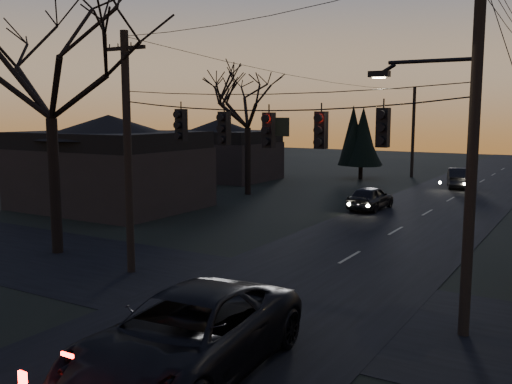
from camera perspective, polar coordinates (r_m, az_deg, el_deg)
The scene contains 14 objects.
main_road at distance 26.75m, azimuth 12.52°, elevation -4.57°, with size 8.00×120.00×0.02m, color black.
cross_road at distance 17.85m, azimuth 2.10°, elevation -10.69°, with size 60.00×7.00×0.02m, color black.
utility_pole_right at distance 16.11m, azimuth 20.00°, elevation -13.30°, with size 5.00×0.30×10.00m, color black, non-canonical shape.
utility_pole_left at distance 21.27m, azimuth -12.35°, elevation -7.83°, with size 1.80×0.30×8.50m, color black, non-canonical shape.
utility_pole_far_l at distance 53.07m, azimuth 15.28°, elevation 1.45°, with size 0.30×0.30×8.00m, color black, non-canonical shape.
span_signal_assembly at distance 17.04m, azimuth 1.48°, elevation 6.42°, with size 11.50×0.44×1.57m.
bare_tree_left at distance 24.37m, azimuth -20.03°, elevation 12.10°, with size 10.82×10.82×10.98m.
bare_tree_dist at distance 39.91m, azimuth -0.84°, elevation 9.11°, with size 6.62×6.62×9.38m.
evergreen_dist at distance 50.51m, azimuth 10.50°, elevation 5.31°, with size 3.40×3.40×5.90m.
house_left_near at distance 35.45m, azimuth -14.41°, elevation 2.96°, with size 10.00×8.00×5.60m.
house_left_far at distance 49.69m, azimuth -3.66°, elevation 4.30°, with size 9.00×7.00×5.20m.
suv_near at distance 12.81m, azimuth -6.90°, elevation -14.11°, with size 3.02×6.54×1.82m, color black.
sedan_oncoming_a at distance 34.48m, azimuth 11.38°, elevation -0.59°, with size 1.66×4.13×1.41m, color black.
sedan_oncoming_b at distance 46.44m, azimuth 19.64°, elevation 1.33°, with size 1.62×4.64×1.53m, color black.
Camera 1 is at (8.13, -4.84, 5.69)m, focal length 40.00 mm.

